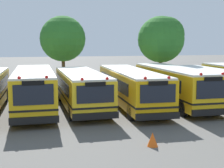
{
  "coord_description": "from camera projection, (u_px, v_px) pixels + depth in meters",
  "views": [
    {
      "loc": [
        -6.23,
        -21.04,
        4.44
      ],
      "look_at": [
        -1.24,
        0.0,
        1.6
      ],
      "focal_mm": 50.86,
      "sensor_mm": 36.0,
      "label": 1
    }
  ],
  "objects": [
    {
      "name": "ground_plane",
      "position": [
        129.0,
        106.0,
        22.3
      ],
      "size": [
        160.0,
        160.0,
        0.0
      ],
      "primitive_type": "plane",
      "color": "#595651"
    },
    {
      "name": "school_bus_1",
      "position": [
        34.0,
        88.0,
        20.7
      ],
      "size": [
        2.55,
        10.08,
        2.78
      ],
      "rotation": [
        0.0,
        0.0,
        3.15
      ],
      "color": "yellow",
      "rests_on": "ground_plane"
    },
    {
      "name": "school_bus_2",
      "position": [
        81.0,
        88.0,
        21.42
      ],
      "size": [
        2.78,
        9.73,
        2.6
      ],
      "rotation": [
        0.0,
        0.0,
        3.17
      ],
      "color": "yellow",
      "rests_on": "ground_plane"
    },
    {
      "name": "school_bus_3",
      "position": [
        131.0,
        86.0,
        22.16
      ],
      "size": [
        2.72,
        11.24,
        2.66
      ],
      "rotation": [
        0.0,
        0.0,
        3.12
      ],
      "color": "#EAA80C",
      "rests_on": "ground_plane"
    },
    {
      "name": "school_bus_4",
      "position": [
        174.0,
        84.0,
        22.89
      ],
      "size": [
        2.58,
        10.69,
        2.77
      ],
      "rotation": [
        0.0,
        0.0,
        3.14
      ],
      "color": "yellow",
      "rests_on": "ground_plane"
    },
    {
      "name": "school_bus_5",
      "position": [
        214.0,
        84.0,
        23.74
      ],
      "size": [
        2.66,
        10.9,
        2.54
      ],
      "rotation": [
        0.0,
        0.0,
        3.14
      ],
      "color": "yellow",
      "rests_on": "ground_plane"
    },
    {
      "name": "tree_1",
      "position": [
        64.0,
        38.0,
        30.31
      ],
      "size": [
        4.35,
        4.35,
        6.97
      ],
      "color": "#4C3823",
      "rests_on": "ground_plane"
    },
    {
      "name": "tree_2",
      "position": [
        163.0,
        38.0,
        30.22
      ],
      "size": [
        4.44,
        4.44,
        6.95
      ],
      "color": "#4C3823",
      "rests_on": "ground_plane"
    },
    {
      "name": "traffic_cone",
      "position": [
        153.0,
        139.0,
        13.61
      ],
      "size": [
        0.47,
        0.47,
        0.62
      ],
      "primitive_type": "cone",
      "color": "#EA5914",
      "rests_on": "ground_plane"
    }
  ]
}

